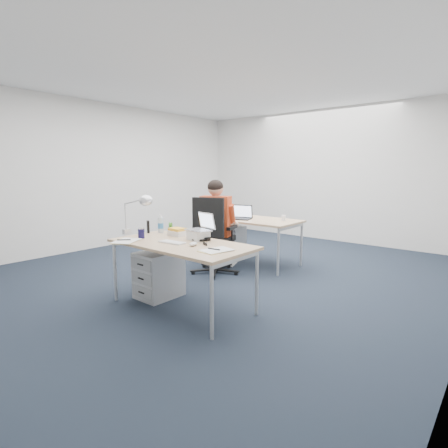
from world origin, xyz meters
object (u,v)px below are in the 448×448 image
(computer_mouse, at_px, (193,244))
(far_cup, at_px, (283,218))
(sunglasses, at_px, (205,244))
(office_chair, at_px, (214,252))
(silver_laptop, at_px, (198,227))
(desk_near, at_px, (182,247))
(cordless_phone, at_px, (148,227))
(drawer_pedestal_far, at_px, (229,243))
(seated_person, at_px, (219,226))
(book_stack, at_px, (177,232))
(bear_figurine, at_px, (171,228))
(can_koozie, at_px, (141,233))
(desk_far, at_px, (250,221))
(dark_laptop, at_px, (240,212))
(desk_lamp, at_px, (133,214))
(headphones, at_px, (200,238))
(water_bottle, at_px, (161,224))
(drawer_pedestal_near, at_px, (159,274))

(computer_mouse, xyz_separation_m, far_cup, (-0.20, 2.18, 0.03))
(sunglasses, distance_m, far_cup, 2.10)
(office_chair, xyz_separation_m, silver_laptop, (0.61, -0.96, 0.56))
(desk_near, height_order, cordless_phone, cordless_phone)
(drawer_pedestal_far, bearing_deg, computer_mouse, -59.89)
(desk_near, relative_size, seated_person, 1.18)
(office_chair, bearing_deg, drawer_pedestal_far, 97.03)
(computer_mouse, relative_size, book_stack, 0.55)
(bear_figurine, relative_size, far_cup, 1.52)
(computer_mouse, bearing_deg, desk_near, 159.90)
(can_koozie, distance_m, sunglasses, 0.85)
(desk_far, relative_size, seated_person, 1.18)
(drawer_pedestal_far, xyz_separation_m, cordless_phone, (0.24, -1.89, 0.53))
(silver_laptop, bearing_deg, sunglasses, -21.48)
(cordless_phone, relative_size, dark_laptop, 0.48)
(silver_laptop, xyz_separation_m, book_stack, (-0.37, 0.02, -0.10))
(seated_person, distance_m, cordless_phone, 1.24)
(desk_far, height_order, bear_figurine, bear_figurine)
(silver_laptop, height_order, dark_laptop, silver_laptop)
(dark_laptop, bearing_deg, computer_mouse, -84.10)
(can_koozie, bearing_deg, computer_mouse, 6.77)
(desk_far, bearing_deg, desk_lamp, -95.50)
(headphones, bearing_deg, sunglasses, -57.53)
(silver_laptop, relative_size, sunglasses, 3.16)
(office_chair, bearing_deg, seated_person, 89.39)
(desk_near, relative_size, bear_figurine, 11.74)
(water_bottle, distance_m, book_stack, 0.32)
(desk_near, distance_m, desk_lamp, 0.81)
(office_chair, distance_m, headphones, 1.23)
(can_koozie, bearing_deg, seated_person, 93.98)
(computer_mouse, distance_m, desk_lamp, 0.99)
(sunglasses, height_order, dark_laptop, dark_laptop)
(can_koozie, distance_m, book_stack, 0.43)
(silver_laptop, bearing_deg, computer_mouse, -43.59)
(silver_laptop, height_order, desk_lamp, desk_lamp)
(computer_mouse, height_order, dark_laptop, dark_laptop)
(desk_far, height_order, book_stack, book_stack)
(drawer_pedestal_far, height_order, book_stack, book_stack)
(silver_laptop, distance_m, desk_lamp, 0.84)
(desk_near, distance_m, drawer_pedestal_near, 0.62)
(desk_far, xyz_separation_m, desk_lamp, (-0.20, -2.11, 0.31))
(computer_mouse, distance_m, far_cup, 2.19)
(drawer_pedestal_near, relative_size, cordless_phone, 3.51)
(seated_person, bearing_deg, book_stack, -97.03)
(office_chair, xyz_separation_m, book_stack, (0.24, -0.93, 0.45))
(drawer_pedestal_far, xyz_separation_m, dark_laptop, (0.37, -0.16, 0.57))
(office_chair, bearing_deg, desk_lamp, -115.89)
(silver_laptop, xyz_separation_m, dark_laptop, (-0.64, 1.64, -0.03))
(desk_lamp, bearing_deg, can_koozie, -27.52)
(office_chair, xyz_separation_m, water_bottle, (-0.07, -0.93, 0.52))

